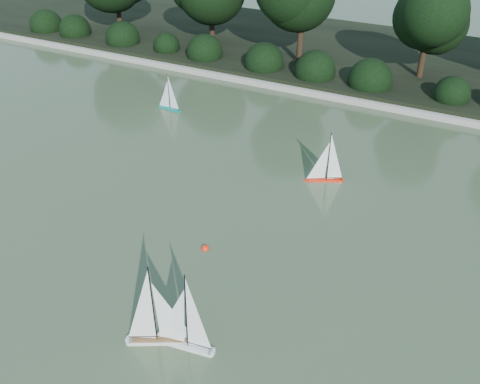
# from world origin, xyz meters

# --- Properties ---
(ground) EXTENTS (80.00, 80.00, 0.00)m
(ground) POSITION_xyz_m (0.00, 0.00, 0.00)
(ground) COLOR #334127
(ground) RESTS_ON ground
(pond_coping) EXTENTS (40.00, 0.35, 0.18)m
(pond_coping) POSITION_xyz_m (0.00, 9.00, 0.09)
(pond_coping) COLOR gray
(pond_coping) RESTS_ON ground
(far_bank) EXTENTS (40.00, 8.00, 0.30)m
(far_bank) POSITION_xyz_m (0.00, 13.00, 0.15)
(far_bank) COLOR black
(far_bank) RESTS_ON ground
(tree_line) EXTENTS (26.31, 3.93, 4.39)m
(tree_line) POSITION_xyz_m (1.23, 11.44, 2.64)
(tree_line) COLOR black
(tree_line) RESTS_ON ground
(shrub_hedge) EXTENTS (29.10, 1.10, 1.10)m
(shrub_hedge) POSITION_xyz_m (0.00, 9.90, 0.45)
(shrub_hedge) COLOR black
(shrub_hedge) RESTS_ON ground
(sailboat_white_a) EXTENTS (1.09, 0.33, 1.48)m
(sailboat_white_a) POSITION_xyz_m (0.15, -1.43, 0.23)
(sailboat_white_a) COLOR white
(sailboat_white_a) RESTS_ON ground
(sailboat_white_b) EXTENTS (1.12, 0.71, 1.63)m
(sailboat_white_b) POSITION_xyz_m (-0.09, -1.47, 0.25)
(sailboat_white_b) COLOR silver
(sailboat_white_b) RESTS_ON ground
(sailboat_orange) EXTENTS (0.92, 0.55, 1.32)m
(sailboat_orange) POSITION_xyz_m (0.35, 4.21, 0.21)
(sailboat_orange) COLOR red
(sailboat_orange) RESTS_ON ground
(sailboat_teal) EXTENTS (0.88, 0.21, 1.20)m
(sailboat_teal) POSITION_xyz_m (-5.13, 5.98, 0.19)
(sailboat_teal) COLOR #067C75
(sailboat_teal) RESTS_ON ground
(race_buoy) EXTENTS (0.16, 0.16, 0.16)m
(race_buoy) POSITION_xyz_m (-0.73, 0.78, 0.00)
(race_buoy) COLOR red
(race_buoy) RESTS_ON ground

